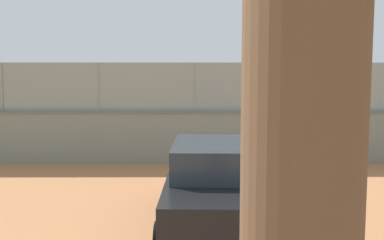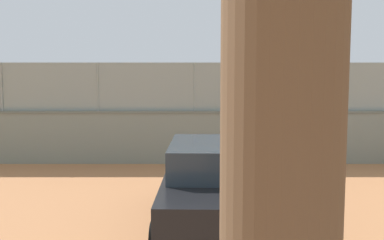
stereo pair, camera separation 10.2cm
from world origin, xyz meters
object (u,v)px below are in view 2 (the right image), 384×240
at_px(courtside_bench, 63,145).
at_px(sports_ball, 57,139).
at_px(player_crossing_court, 187,112).
at_px(parked_car_black, 208,184).
at_px(player_near_wall_returning, 325,127).
at_px(player_at_service_line, 89,117).

bearing_deg(courtside_bench, sports_ball, -69.66).
distance_m(player_crossing_court, parked_car_black, 17.61).
relative_size(player_near_wall_returning, parked_car_black, 0.35).
height_order(player_at_service_line, courtside_bench, player_at_service_line).
height_order(player_near_wall_returning, courtside_bench, player_near_wall_returning).
height_order(player_crossing_court, sports_ball, player_crossing_court).
distance_m(player_at_service_line, parked_car_black, 14.29).
bearing_deg(sports_ball, player_near_wall_returning, 168.56).
bearing_deg(player_at_service_line, courtside_bench, 94.32).
bearing_deg(courtside_bench, parked_car_black, 125.06).
xyz_separation_m(player_at_service_line, parked_car_black, (-5.57, 13.16, -0.15)).
bearing_deg(player_crossing_court, courtside_bench, 66.48).
bearing_deg(sports_ball, player_crossing_court, -134.90).
relative_size(sports_ball, courtside_bench, 0.10).
bearing_deg(courtside_bench, player_at_service_line, -85.68).
relative_size(player_at_service_line, player_near_wall_returning, 1.06).
bearing_deg(parked_car_black, courtside_bench, -54.94).
relative_size(player_crossing_court, parked_car_black, 0.35).
bearing_deg(parked_car_black, sports_ball, -59.87).
bearing_deg(player_near_wall_returning, courtside_bench, 10.03).
relative_size(courtside_bench, parked_car_black, 0.35).
xyz_separation_m(player_at_service_line, player_near_wall_returning, (-10.74, 4.03, -0.07)).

